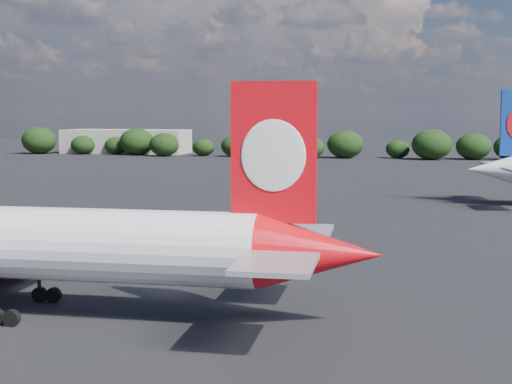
# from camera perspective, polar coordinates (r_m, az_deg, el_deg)

# --- Properties ---
(ground) EXTENTS (500.00, 500.00, 0.00)m
(ground) POSITION_cam_1_polar(r_m,az_deg,el_deg) (103.38, -3.53, -1.32)
(ground) COLOR black
(ground) RESTS_ON ground
(qantas_airliner) EXTENTS (48.18, 45.72, 15.77)m
(qantas_airliner) POSITION_cam_1_polar(r_m,az_deg,el_deg) (51.82, -18.88, -3.99)
(qantas_airliner) COLOR white
(qantas_airliner) RESTS_ON ground
(terminal_building) EXTENTS (42.00, 16.00, 8.00)m
(terminal_building) POSITION_cam_1_polar(r_m,az_deg,el_deg) (248.58, -10.32, 4.01)
(terminal_building) COLOR #A09A8A
(terminal_building) RESTS_ON ground
(highway_sign) EXTENTS (6.00, 0.30, 4.50)m
(highway_sign) POSITION_cam_1_polar(r_m,az_deg,el_deg) (219.81, -0.38, 3.59)
(highway_sign) COLOR #14671A
(highway_sign) RESTS_ON ground
(billboard_yellow) EXTENTS (5.00, 0.30, 5.50)m
(billboard_yellow) POSITION_cam_1_polar(r_m,az_deg,el_deg) (221.74, 7.57, 3.75)
(billboard_yellow) COLOR gold
(billboard_yellow) RESTS_ON ground
(horizon_treeline) EXTENTS (204.55, 15.65, 9.06)m
(horizon_treeline) POSITION_cam_1_polar(r_m,az_deg,el_deg) (220.34, 5.10, 3.76)
(horizon_treeline) COLOR black
(horizon_treeline) RESTS_ON ground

